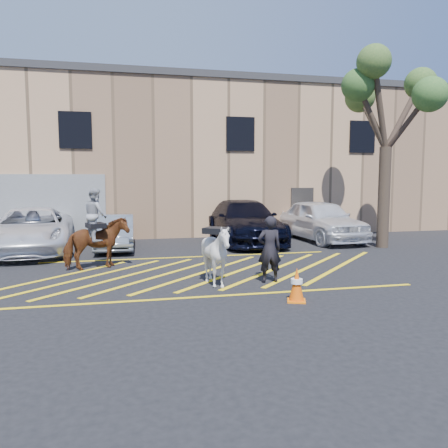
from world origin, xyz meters
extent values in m
plane|color=black|center=(0.00, 0.00, 0.00)|extent=(90.00, 90.00, 0.00)
imported|color=white|center=(-5.33, 4.41, 0.79)|extent=(3.08, 5.91, 1.59)
imported|color=#91979E|center=(-2.46, 4.52, 0.63)|extent=(1.41, 3.87, 1.27)
imported|color=black|center=(2.71, 5.18, 0.86)|extent=(2.52, 5.97, 1.72)
imported|color=white|center=(6.01, 4.96, 0.87)|extent=(2.46, 5.26, 1.74)
imported|color=black|center=(1.44, -1.78, 0.84)|extent=(0.63, 0.43, 1.68)
cube|color=tan|center=(0.00, 12.00, 3.50)|extent=(32.00, 10.00, 7.00)
cube|color=#2D2D30|center=(0.00, 12.00, 7.15)|extent=(32.20, 10.20, 0.30)
cube|color=black|center=(-4.00, 6.96, 4.60)|extent=(1.30, 0.08, 1.50)
cube|color=black|center=(3.00, 6.96, 4.60)|extent=(1.30, 0.08, 1.50)
cube|color=black|center=(9.00, 6.96, 4.60)|extent=(1.30, 0.08, 1.50)
cube|color=#38332D|center=(6.00, 6.96, 1.10)|extent=(1.10, 0.08, 2.20)
cube|color=yellow|center=(-4.20, -0.30, 0.01)|extent=(4.20, 4.20, 0.01)
cube|color=yellow|center=(-3.15, -0.30, 0.01)|extent=(4.20, 4.20, 0.01)
cube|color=yellow|center=(-2.10, -0.30, 0.01)|extent=(4.20, 4.20, 0.01)
cube|color=yellow|center=(-1.05, -0.30, 0.01)|extent=(4.20, 4.20, 0.01)
cube|color=yellow|center=(0.00, -0.30, 0.01)|extent=(4.20, 4.20, 0.01)
cube|color=yellow|center=(1.05, -0.30, 0.01)|extent=(4.20, 4.20, 0.01)
cube|color=yellow|center=(2.10, -0.30, 0.01)|extent=(4.20, 4.20, 0.01)
cube|color=yellow|center=(3.15, -0.30, 0.01)|extent=(4.20, 4.20, 0.01)
cube|color=yellow|center=(4.20, -0.30, 0.01)|extent=(4.20, 4.20, 0.01)
cube|color=yellow|center=(0.00, 2.20, 0.01)|extent=(9.50, 0.12, 0.01)
cube|color=yellow|center=(0.00, -2.80, 0.01)|extent=(9.50, 0.12, 0.01)
imported|color=brown|center=(-2.91, 0.88, 0.75)|extent=(1.95, 1.38, 1.50)
imported|color=#94959D|center=(-2.91, 0.88, 1.58)|extent=(0.80, 0.90, 1.53)
cube|color=black|center=(-2.91, 0.88, 1.27)|extent=(0.63, 0.69, 0.14)
imported|color=silver|center=(0.06, -1.89, 0.77)|extent=(1.83, 1.86, 1.54)
cube|color=black|center=(0.06, -1.89, 1.37)|extent=(0.72, 0.70, 0.14)
cube|color=orange|center=(1.45, -3.58, 0.01)|extent=(0.49, 0.49, 0.03)
cone|color=#EC5809|center=(1.45, -3.58, 0.38)|extent=(0.32, 0.32, 0.70)
cylinder|color=white|center=(1.45, -3.58, 0.44)|extent=(0.25, 0.25, 0.10)
cylinder|color=#423528|center=(7.50, 2.68, 1.90)|extent=(0.44, 0.44, 3.80)
cylinder|color=#48392C|center=(8.28, 2.82, 4.97)|extent=(1.76, 0.51, 2.68)
cylinder|color=#483A2B|center=(7.43, 3.54, 4.80)|extent=(0.33, 1.88, 2.34)
cylinder|color=#443729|center=(6.89, 2.68, 4.85)|extent=(1.40, 0.20, 2.39)
cylinder|color=#443229|center=(7.84, 1.95, 4.59)|extent=(0.78, 1.62, 1.96)
cylinder|color=#4A3C2D|center=(7.03, 2.41, 5.20)|extent=(1.16, 0.77, 3.11)
sphere|color=#587532|center=(9.07, 2.96, 6.24)|extent=(1.20, 1.20, 1.20)
sphere|color=#49652B|center=(7.35, 4.40, 5.91)|extent=(1.20, 1.20, 1.20)
sphere|color=#3F682C|center=(6.28, 2.68, 6.00)|extent=(1.20, 1.20, 1.20)
sphere|color=#4A7331|center=(8.18, 1.23, 5.48)|extent=(1.20, 1.20, 1.20)
sphere|color=#577130|center=(6.55, 2.13, 6.71)|extent=(1.20, 1.20, 1.20)
camera|label=1|loc=(-2.07, -12.10, 2.60)|focal=35.00mm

